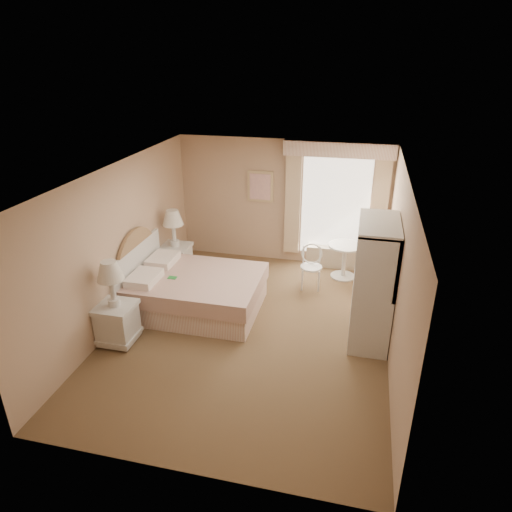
% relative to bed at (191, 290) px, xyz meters
% --- Properties ---
extents(room, '(4.21, 5.51, 2.51)m').
position_rel_bed_xyz_m(room, '(1.12, -0.42, 0.90)').
color(room, brown).
rests_on(room, ground).
extents(window, '(2.05, 0.22, 2.51)m').
position_rel_bed_xyz_m(window, '(2.17, 2.24, 0.99)').
color(window, white).
rests_on(window, room).
extents(framed_art, '(0.52, 0.04, 0.62)m').
position_rel_bed_xyz_m(framed_art, '(0.67, 2.30, 1.20)').
color(framed_art, tan).
rests_on(framed_art, room).
extents(bed, '(2.13, 1.65, 1.46)m').
position_rel_bed_xyz_m(bed, '(0.00, 0.00, 0.00)').
color(bed, tan).
rests_on(bed, room).
extents(nightstand_near, '(0.54, 0.54, 1.31)m').
position_rel_bed_xyz_m(nightstand_near, '(-0.72, -1.18, 0.14)').
color(nightstand_near, silver).
rests_on(nightstand_near, room).
extents(nightstand_far, '(0.55, 0.55, 1.32)m').
position_rel_bed_xyz_m(nightstand_far, '(-0.72, 1.10, 0.15)').
color(nightstand_far, silver).
rests_on(nightstand_far, room).
extents(round_table, '(0.64, 0.64, 0.67)m').
position_rel_bed_xyz_m(round_table, '(2.44, 1.79, 0.10)').
color(round_table, silver).
rests_on(round_table, room).
extents(cafe_chair, '(0.43, 0.43, 0.81)m').
position_rel_bed_xyz_m(cafe_chair, '(1.87, 1.27, 0.12)').
color(cafe_chair, silver).
rests_on(cafe_chair, room).
extents(armoire, '(0.56, 1.13, 1.87)m').
position_rel_bed_xyz_m(armoire, '(2.93, -0.18, 0.43)').
color(armoire, silver).
rests_on(armoire, room).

